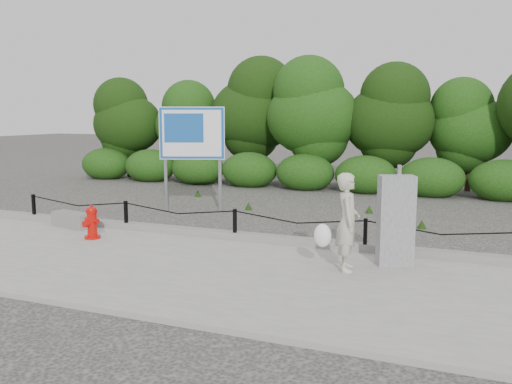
{
  "coord_description": "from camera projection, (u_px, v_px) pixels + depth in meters",
  "views": [
    {
      "loc": [
        4.23,
        -9.27,
        2.48
      ],
      "look_at": [
        0.36,
        0.2,
        1.0
      ],
      "focal_mm": 38.0,
      "sensor_mm": 36.0,
      "label": 1
    }
  ],
  "objects": [
    {
      "name": "chain_barrier",
      "position": [
        235.0,
        220.0,
        10.37
      ],
      "size": [
        10.06,
        0.06,
        0.6
      ],
      "color": "black",
      "rests_on": "sidewalk"
    },
    {
      "name": "concrete_block",
      "position": [
        72.0,
        220.0,
        11.55
      ],
      "size": [
        1.04,
        0.56,
        0.32
      ],
      "primitive_type": "cube",
      "rotation": [
        0.0,
        0.0,
        -0.22
      ],
      "color": "slate",
      "rests_on": "sidewalk"
    },
    {
      "name": "fire_hydrant",
      "position": [
        92.0,
        223.0,
        10.48
      ],
      "size": [
        0.37,
        0.38,
        0.66
      ],
      "rotation": [
        0.0,
        0.0,
        -0.22
      ],
      "color": "#BF0B07",
      "rests_on": "sidewalk"
    },
    {
      "name": "ground",
      "position": [
        235.0,
        244.0,
        10.43
      ],
      "size": [
        90.0,
        90.0,
        0.0
      ],
      "primitive_type": "plane",
      "color": "#2D2B28",
      "rests_on": "ground"
    },
    {
      "name": "utility_cabinet",
      "position": [
        396.0,
        221.0,
        8.58
      ],
      "size": [
        0.63,
        0.5,
        1.59
      ],
      "rotation": [
        0.0,
        0.0,
        0.39
      ],
      "color": "#9C9C9F",
      "rests_on": "sidewalk"
    },
    {
      "name": "sidewalk",
      "position": [
        183.0,
        269.0,
        8.59
      ],
      "size": [
        14.0,
        4.0,
        0.08
      ],
      "primitive_type": "cube",
      "color": "gray",
      "rests_on": "ground"
    },
    {
      "name": "treeline",
      "position": [
        379.0,
        111.0,
        17.79
      ],
      "size": [
        20.33,
        3.81,
        4.97
      ],
      "color": "black",
      "rests_on": "ground"
    },
    {
      "name": "advertising_sign",
      "position": [
        192.0,
        138.0,
        13.71
      ],
      "size": [
        1.57,
        0.68,
        2.66
      ],
      "rotation": [
        0.0,
        0.0,
        0.37
      ],
      "color": "slate",
      "rests_on": "ground"
    },
    {
      "name": "curb",
      "position": [
        236.0,
        236.0,
        10.45
      ],
      "size": [
        14.0,
        0.22,
        0.14
      ],
      "primitive_type": "cube",
      "color": "slate",
      "rests_on": "sidewalk"
    },
    {
      "name": "pedestrian",
      "position": [
        346.0,
        223.0,
        8.28
      ],
      "size": [
        0.73,
        0.62,
        1.52
      ],
      "rotation": [
        0.0,
        0.0,
        1.8
      ],
      "color": "#BAB69F",
      "rests_on": "sidewalk"
    }
  ]
}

